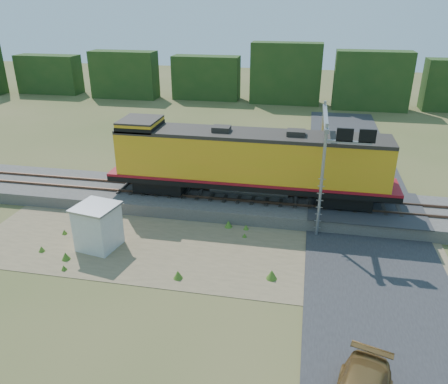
# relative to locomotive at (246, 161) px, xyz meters

# --- Properties ---
(ground) EXTENTS (140.00, 140.00, 0.00)m
(ground) POSITION_rel_locomotive_xyz_m (0.57, -6.00, -3.29)
(ground) COLOR #475123
(ground) RESTS_ON ground
(ballast) EXTENTS (70.00, 5.00, 0.80)m
(ballast) POSITION_rel_locomotive_xyz_m (0.57, 0.00, -2.89)
(ballast) COLOR slate
(ballast) RESTS_ON ground
(rails) EXTENTS (70.00, 1.54, 0.16)m
(rails) POSITION_rel_locomotive_xyz_m (0.57, 0.00, -2.41)
(rails) COLOR brown
(rails) RESTS_ON ballast
(dirt_shoulder) EXTENTS (26.00, 8.00, 0.03)m
(dirt_shoulder) POSITION_rel_locomotive_xyz_m (-1.43, -5.50, -3.28)
(dirt_shoulder) COLOR #8C7754
(dirt_shoulder) RESTS_ON ground
(road) EXTENTS (7.00, 66.00, 0.86)m
(road) POSITION_rel_locomotive_xyz_m (7.57, -5.26, -3.20)
(road) COLOR #38383A
(road) RESTS_ON ground
(tree_line_north) EXTENTS (130.00, 3.00, 6.50)m
(tree_line_north) POSITION_rel_locomotive_xyz_m (0.57, 32.00, -0.22)
(tree_line_north) COLOR #1F3E16
(tree_line_north) RESTS_ON ground
(weed_clumps) EXTENTS (15.00, 6.20, 0.56)m
(weed_clumps) POSITION_rel_locomotive_xyz_m (-2.93, -5.90, -3.29)
(weed_clumps) COLOR #477321
(weed_clumps) RESTS_ON ground
(locomotive) EXTENTS (18.31, 2.79, 4.72)m
(locomotive) POSITION_rel_locomotive_xyz_m (0.00, 0.00, 0.00)
(locomotive) COLOR black
(locomotive) RESTS_ON rails
(shed) EXTENTS (2.48, 2.48, 2.53)m
(shed) POSITION_rel_locomotive_xyz_m (-7.19, -6.41, -2.01)
(shed) COLOR silver
(shed) RESTS_ON ground
(signal_gantry) EXTENTS (2.66, 6.20, 6.71)m
(signal_gantry) POSITION_rel_locomotive_xyz_m (4.99, -0.65, 1.77)
(signal_gantry) COLOR gray
(signal_gantry) RESTS_ON ground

